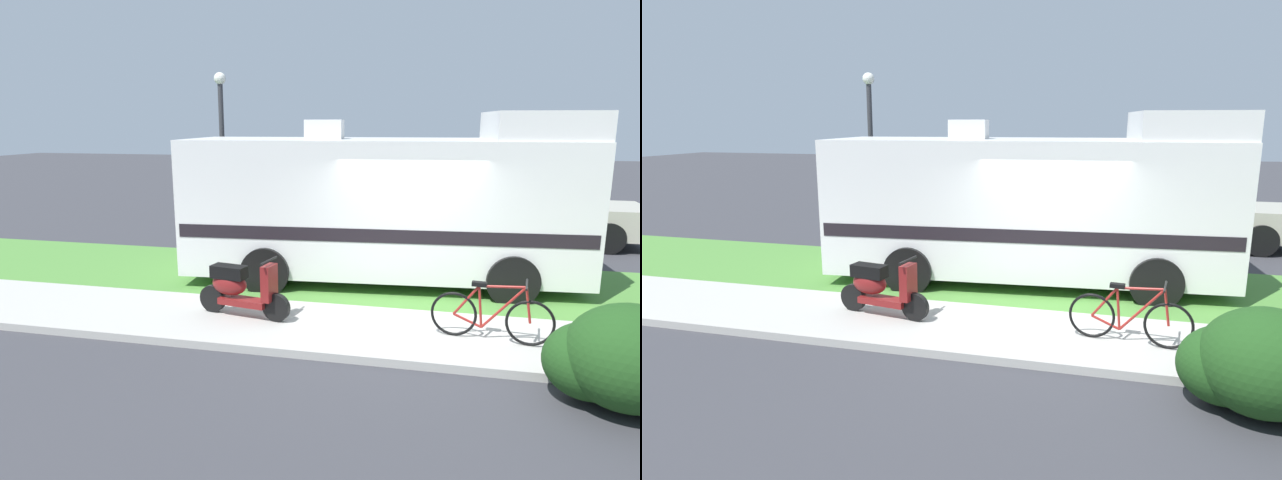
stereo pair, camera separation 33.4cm
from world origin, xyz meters
The scene contains 9 objects.
ground_plane centered at (0.00, 0.00, 0.00)m, with size 80.00×80.00×0.00m, color #38383D.
sidewalk centered at (0.00, -1.20, 0.06)m, with size 24.00×2.00×0.12m.
grass_strip centered at (0.00, 1.50, 0.04)m, with size 24.00×3.40×0.08m.
motorhome_rv centered at (-0.50, 1.67, 1.57)m, with size 7.61×2.94×3.31m.
scooter centered at (-2.51, -1.09, 0.58)m, with size 1.58×0.57×0.97m.
bicycle centered at (1.26, -1.26, 0.49)m, with size 1.66×0.52×0.88m.
pickup_truck_near centered at (2.46, 6.29, 0.96)m, with size 5.16×2.34×1.80m.
bush_by_porch centered at (2.56, -2.69, 0.56)m, with size 1.67×1.25×1.18m.
street_lamp_post centered at (-4.68, 3.60, 2.58)m, with size 0.28×0.28×4.26m.
Camera 1 is at (0.51, -8.80, 3.13)m, focal length 30.57 mm.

